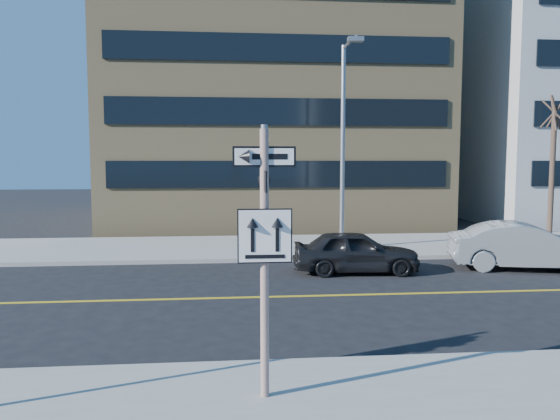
{
  "coord_description": "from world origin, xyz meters",
  "views": [
    {
      "loc": [
        -0.52,
        -10.43,
        3.71
      ],
      "look_at": [
        0.84,
        4.0,
        2.36
      ],
      "focal_mm": 35.0,
      "sensor_mm": 36.0,
      "label": 1
    }
  ],
  "objects": [
    {
      "name": "ground",
      "position": [
        0.0,
        0.0,
        0.0
      ],
      "size": [
        120.0,
        120.0,
        0.0
      ],
      "primitive_type": "plane",
      "color": "black",
      "rests_on": "ground"
    },
    {
      "name": "sign_pole",
      "position": [
        0.0,
        -2.51,
        2.44
      ],
      "size": [
        0.92,
        0.92,
        4.06
      ],
      "color": "beige",
      "rests_on": "near_sidewalk"
    },
    {
      "name": "parked_car_a",
      "position": [
        3.61,
        6.93,
        0.7
      ],
      "size": [
        1.88,
        4.2,
        1.4
      ],
      "primitive_type": "imported",
      "rotation": [
        0.0,
        0.0,
        1.52
      ],
      "color": "black",
      "rests_on": "ground"
    },
    {
      "name": "parked_car_b",
      "position": [
        9.4,
        6.93,
        0.79
      ],
      "size": [
        2.77,
        5.08,
        1.59
      ],
      "primitive_type": "imported",
      "rotation": [
        0.0,
        0.0,
        1.33
      ],
      "color": "gray",
      "rests_on": "ground"
    },
    {
      "name": "streetlight_a",
      "position": [
        4.0,
        10.76,
        4.76
      ],
      "size": [
        0.55,
        2.25,
        8.0
      ],
      "color": "gray",
      "rests_on": "far_sidewalk"
    },
    {
      "name": "street_tree_west",
      "position": [
        13.0,
        11.3,
        5.52
      ],
      "size": [
        1.8,
        1.8,
        6.35
      ],
      "color": "#392B21",
      "rests_on": "far_sidewalk"
    },
    {
      "name": "building_brick",
      "position": [
        2.0,
        25.0,
        9.0
      ],
      "size": [
        18.0,
        18.0,
        18.0
      ],
      "primitive_type": "cube",
      "color": "tan",
      "rests_on": "ground"
    }
  ]
}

